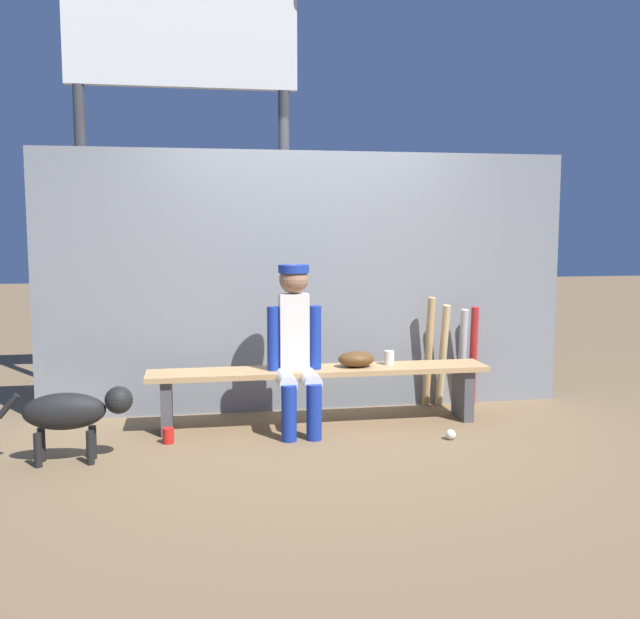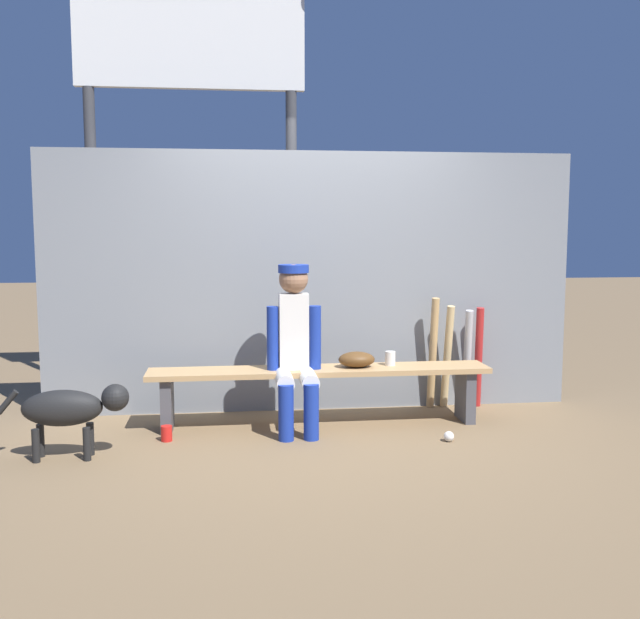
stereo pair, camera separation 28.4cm
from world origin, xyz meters
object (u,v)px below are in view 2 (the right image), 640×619
at_px(dugout_bench, 320,380).
at_px(bat_aluminum_silver, 467,359).
at_px(player_seated, 295,342).
at_px(cup_on_bench, 390,358).
at_px(cup_on_ground, 167,433).
at_px(scoreboard, 198,88).
at_px(bat_wood_natural, 447,357).
at_px(baseball, 449,436).
at_px(dog, 71,408).
at_px(baseball_glove, 357,359).
at_px(bat_wood_tan, 433,353).
at_px(bat_aluminum_red, 479,357).

xyz_separation_m(dugout_bench, bat_aluminum_silver, (1.29, 0.39, 0.07)).
bearing_deg(player_seated, bat_aluminum_silver, 18.43).
height_order(bat_aluminum_silver, cup_on_bench, bat_aluminum_silver).
distance_m(cup_on_ground, scoreboard, 3.13).
xyz_separation_m(dugout_bench, bat_wood_natural, (1.12, 0.39, 0.09)).
xyz_separation_m(bat_aluminum_silver, scoreboard, (-2.23, 0.92, 2.32)).
height_order(baseball, dog, dog).
bearing_deg(dog, baseball_glove, 16.91).
relative_size(dugout_bench, player_seated, 2.10).
height_order(player_seated, cup_on_bench, player_seated).
relative_size(bat_wood_natural, baseball, 11.83).
xyz_separation_m(baseball, dog, (-2.57, -0.06, 0.30)).
bearing_deg(player_seated, cup_on_ground, -168.88).
xyz_separation_m(bat_wood_tan, bat_wood_natural, (0.12, -0.00, -0.03)).
bearing_deg(dugout_bench, bat_wood_tan, 21.37).
relative_size(dugout_bench, baseball_glove, 9.29).
bearing_deg(dog, bat_wood_tan, 20.19).
bearing_deg(dog, baseball, 1.38).
distance_m(baseball_glove, scoreboard, 2.86).
xyz_separation_m(bat_wood_tan, bat_aluminum_red, (0.40, 0.00, -0.04)).
distance_m(bat_aluminum_silver, dog, 3.17).
bearing_deg(dugout_bench, cup_on_bench, 4.41).
distance_m(baseball_glove, dog, 2.10).
height_order(bat_aluminum_silver, baseball, bat_aluminum_silver).
bearing_deg(bat_aluminum_silver, player_seated, -161.57).
relative_size(dugout_bench, cup_on_bench, 23.66).
height_order(bat_aluminum_silver, dog, bat_aluminum_silver).
height_order(baseball, cup_on_ground, cup_on_ground).
distance_m(dugout_bench, bat_wood_tan, 1.07).
height_order(bat_wood_tan, baseball, bat_wood_tan).
height_order(player_seated, dog, player_seated).
bearing_deg(bat_aluminum_red, bat_wood_natural, -178.38).
height_order(cup_on_bench, scoreboard, scoreboard).
relative_size(player_seated, baseball, 16.72).
relative_size(dugout_bench, bat_wood_tan, 2.77).
xyz_separation_m(dugout_bench, baseball_glove, (0.28, 0.00, 0.15)).
bearing_deg(cup_on_bench, bat_aluminum_red, 22.75).
xyz_separation_m(scoreboard, dog, (-0.78, -1.92, -2.40)).
xyz_separation_m(bat_wood_tan, scoreboard, (-1.93, 0.93, 2.27)).
bearing_deg(bat_aluminum_red, bat_aluminum_silver, 179.66).
distance_m(bat_wood_tan, bat_aluminum_silver, 0.30).
relative_size(player_seated, bat_wood_tan, 1.32).
distance_m(bat_wood_natural, bat_aluminum_red, 0.27).
relative_size(player_seated, bat_aluminum_silver, 1.48).
bearing_deg(bat_wood_natural, cup_on_bench, -148.65).
xyz_separation_m(player_seated, dog, (-1.52, -0.50, -0.33)).
relative_size(baseball_glove, dog, 0.33).
bearing_deg(bat_wood_tan, bat_wood_natural, -1.73).
relative_size(bat_aluminum_red, scoreboard, 0.22).
bearing_deg(bat_aluminum_red, cup_on_ground, -164.92).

